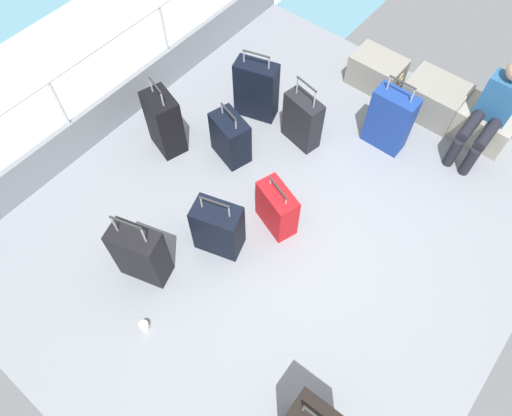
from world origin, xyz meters
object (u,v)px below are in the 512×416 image
object	(u,v)px
suitcase_0	(256,90)
suitcase_3	(277,208)
cargo_crate_1	(434,99)
cargo_crate_2	(485,125)
suitcase_6	(390,120)
passenger_seated	(492,110)
suitcase_2	(140,254)
suitcase_5	(164,123)
suitcase_7	(230,138)
cargo_crate_0	(376,71)
suitcase_8	(302,120)
suitcase_4	(218,228)
paper_cup	(144,326)

from	to	relation	value
suitcase_0	suitcase_3	size ratio (longest dim) A/B	1.38
cargo_crate_1	cargo_crate_2	xyz separation A→B (m)	(0.60, 0.03, -0.02)
cargo_crate_1	suitcase_6	world-z (taller)	suitcase_6
passenger_seated	suitcase_2	distance (m)	3.63
suitcase_5	suitcase_7	xyz separation A→B (m)	(0.60, 0.33, -0.09)
passenger_seated	cargo_crate_0	bearing A→B (deg)	173.92
suitcase_8	suitcase_4	bearing A→B (deg)	-83.59
suitcase_6	cargo_crate_2	bearing A→B (deg)	43.74
cargo_crate_1	suitcase_3	distance (m)	2.28
suitcase_3	suitcase_2	bearing A→B (deg)	-117.88
cargo_crate_2	suitcase_4	bearing A→B (deg)	-115.37
suitcase_5	suitcase_0	bearing A→B (deg)	65.69
cargo_crate_1	paper_cup	distance (m)	3.83
passenger_seated	suitcase_4	world-z (taller)	passenger_seated
passenger_seated	suitcase_7	distance (m)	2.60
cargo_crate_0	cargo_crate_1	distance (m)	0.72
cargo_crate_0	suitcase_6	bearing A→B (deg)	-52.09
cargo_crate_1	suitcase_2	distance (m)	3.54
passenger_seated	suitcase_0	bearing A→B (deg)	-152.66
suitcase_2	paper_cup	distance (m)	0.61
paper_cup	suitcase_3	bearing A→B (deg)	81.58
passenger_seated	suitcase_7	bearing A→B (deg)	-138.36
suitcase_8	suitcase_3	bearing A→B (deg)	-66.23
passenger_seated	paper_cup	world-z (taller)	passenger_seated
passenger_seated	suitcase_0	world-z (taller)	passenger_seated
suitcase_2	suitcase_3	distance (m)	1.29
suitcase_6	cargo_crate_1	bearing A→B (deg)	76.11
cargo_crate_2	suitcase_2	world-z (taller)	suitcase_2
suitcase_2	cargo_crate_1	bearing A→B (deg)	72.62
cargo_crate_0	suitcase_7	xyz separation A→B (m)	(-0.61, -1.86, 0.07)
suitcase_0	suitcase_4	distance (m)	1.70
cargo_crate_1	cargo_crate_0	bearing A→B (deg)	-179.31
suitcase_3	suitcase_8	xyz separation A→B (m)	(-0.44, 0.99, 0.04)
cargo_crate_0	suitcase_3	size ratio (longest dim) A/B	1.01
suitcase_0	suitcase_6	bearing A→B (deg)	21.61
suitcase_3	suitcase_7	world-z (taller)	suitcase_7
cargo_crate_0	suitcase_6	size ratio (longest dim) A/B	0.71
suitcase_2	suitcase_4	bearing A→B (deg)	61.77
suitcase_2	paper_cup	bearing A→B (deg)	-46.27
passenger_seated	suitcase_5	world-z (taller)	passenger_seated
suitcase_0	suitcase_7	size ratio (longest dim) A/B	1.27
suitcase_5	cargo_crate_0	bearing A→B (deg)	60.85
suitcase_0	suitcase_4	xyz separation A→B (m)	(0.79, -1.51, -0.05)
cargo_crate_1	suitcase_3	world-z (taller)	suitcase_3
suitcase_7	paper_cup	bearing A→B (deg)	-70.92
suitcase_0	suitcase_6	world-z (taller)	suitcase_6
suitcase_2	suitcase_5	world-z (taller)	suitcase_2
suitcase_2	suitcase_8	bearing A→B (deg)	85.55
suitcase_0	suitcase_8	size ratio (longest dim) A/B	1.03
cargo_crate_0	passenger_seated	distance (m)	1.37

